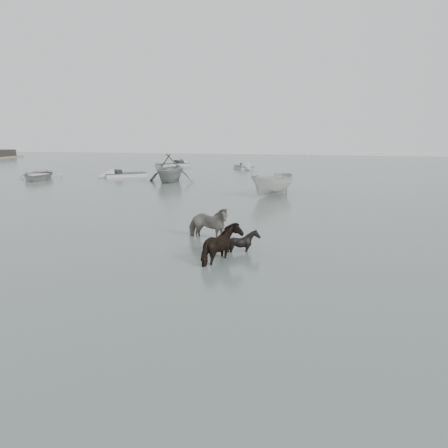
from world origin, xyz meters
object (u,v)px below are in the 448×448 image
Objects in this scene: pony_pinto at (208,219)px; pony_dark at (223,238)px; rowboat_lead at (38,173)px; pony_black at (243,236)px.

pony_dark is at bearing -146.97° from pony_pinto.
pony_dark is 31.67m from rowboat_lead.
pony_black is (1.80, -1.66, -0.24)m from pony_pinto.
rowboat_lead is at bearing 69.10° from pony_black.
pony_pinto is 1.19× the size of pony_dark.
pony_black is at bearing -123.61° from pony_pinto.
pony_pinto reaches higher than rowboat_lead.
rowboat_lead is (-22.88, 21.90, -0.25)m from pony_dark.
rowboat_lead is (-23.33, 20.53, -0.02)m from pony_black.
pony_pinto is 1.67× the size of pony_black.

